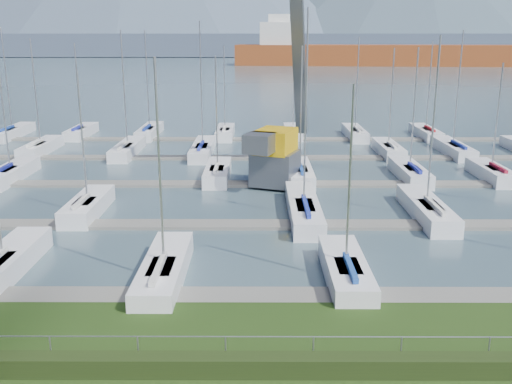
{
  "coord_description": "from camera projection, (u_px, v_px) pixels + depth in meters",
  "views": [
    {
      "loc": [
        0.11,
        -17.35,
        11.08
      ],
      "look_at": [
        0.0,
        12.0,
        3.0
      ],
      "focal_mm": 40.0,
      "sensor_mm": 36.0,
      "label": 1
    }
  ],
  "objects": [
    {
      "name": "cargo_ship_mid",
      "position": [
        366.0,
        56.0,
        222.85
      ],
      "size": [
        111.4,
        28.54,
        21.5
      ],
      "rotation": [
        0.0,
        0.0,
        -0.1
      ],
      "color": "brown",
      "rests_on": "water"
    },
    {
      "name": "docks",
      "position": [
        257.0,
        184.0,
        44.8
      ],
      "size": [
        90.0,
        41.6,
        0.25
      ],
      "color": "gray",
      "rests_on": "water"
    },
    {
      "name": "water",
      "position": [
        258.0,
        60.0,
        270.44
      ],
      "size": [
        800.0,
        540.0,
        0.2
      ],
      "primitive_type": "cube",
      "color": "#445963"
    },
    {
      "name": "foothill",
      "position": [
        258.0,
        44.0,
        336.23
      ],
      "size": [
        900.0,
        80.0,
        12.0
      ],
      "primitive_type": "cube",
      "color": "#455166",
      "rests_on": "water"
    },
    {
      "name": "crane",
      "position": [
        281.0,
        112.0,
        44.11
      ],
      "size": [
        5.84,
        13.49,
        22.35
      ],
      "rotation": [
        0.0,
        0.0,
        -0.36
      ],
      "color": "slate",
      "rests_on": "water"
    },
    {
      "name": "fence",
      "position": [
        255.0,
        337.0,
        19.35
      ],
      "size": [
        80.0,
        0.04,
        0.04
      ],
      "primitive_type": "cylinder",
      "rotation": [
        0.0,
        1.57,
        0.0
      ],
      "color": "gray",
      "rests_on": "grass"
    },
    {
      "name": "sailboat_fleet",
      "position": [
        253.0,
        109.0,
        45.85
      ],
      "size": [
        73.02,
        50.03,
        13.23
      ],
      "color": "silver",
      "rests_on": "water"
    },
    {
      "name": "hedge",
      "position": [
        255.0,
        365.0,
        19.19
      ],
      "size": [
        80.0,
        0.7,
        0.7
      ],
      "primitive_type": "cube",
      "color": "#223011",
      "rests_on": "grass"
    }
  ]
}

